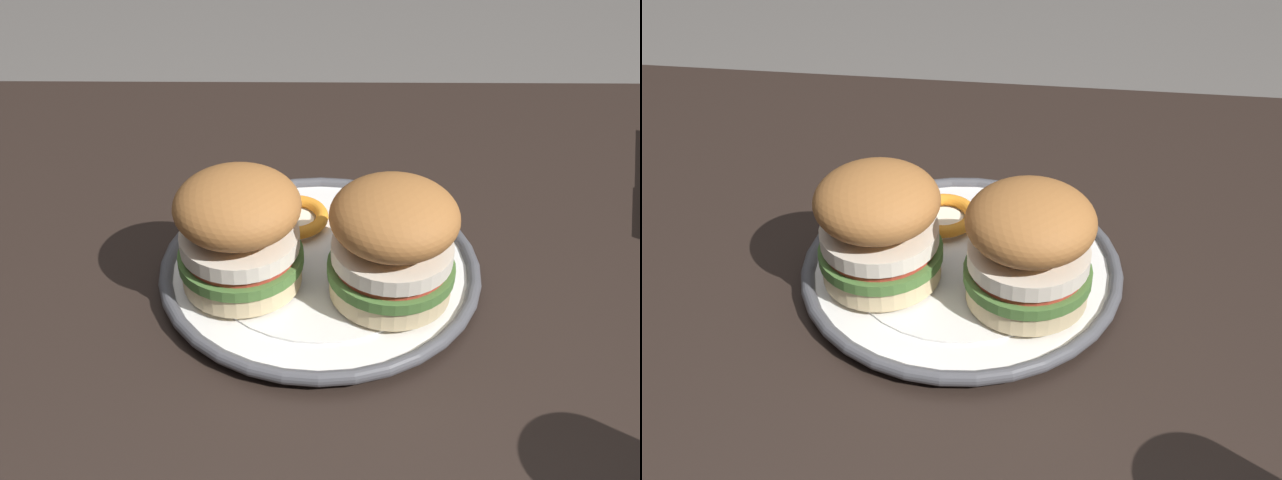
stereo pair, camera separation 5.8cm
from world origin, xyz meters
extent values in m
cube|color=black|center=(0.00, 0.00, 0.75)|extent=(1.24, 0.81, 0.03)
cylinder|color=white|center=(0.03, 0.01, 0.77)|extent=(0.26, 0.26, 0.01)
torus|color=#4C4C51|center=(0.03, 0.01, 0.78)|extent=(0.28, 0.28, 0.01)
cylinder|color=white|center=(0.03, 0.01, 0.78)|extent=(0.19, 0.19, 0.00)
cylinder|color=beige|center=(0.09, -0.03, 0.79)|extent=(0.10, 0.10, 0.02)
cylinder|color=#477033|center=(0.09, -0.03, 0.81)|extent=(0.10, 0.10, 0.01)
cylinder|color=#BC3828|center=(0.09, -0.03, 0.82)|extent=(0.09, 0.09, 0.01)
cylinder|color=silver|center=(0.09, -0.03, 0.83)|extent=(0.10, 0.10, 0.01)
ellipsoid|color=#A36633|center=(0.09, -0.03, 0.86)|extent=(0.11, 0.11, 0.05)
cylinder|color=beige|center=(-0.04, -0.01, 0.79)|extent=(0.10, 0.10, 0.02)
cylinder|color=#477033|center=(-0.04, -0.01, 0.81)|extent=(0.10, 0.10, 0.01)
cylinder|color=#BC3828|center=(-0.04, -0.01, 0.82)|extent=(0.09, 0.09, 0.01)
cylinder|color=silver|center=(-0.04, -0.01, 0.83)|extent=(0.10, 0.10, 0.01)
ellipsoid|color=#A36633|center=(-0.04, -0.01, 0.86)|extent=(0.11, 0.11, 0.05)
torus|color=orange|center=(0.01, 0.07, 0.79)|extent=(0.07, 0.07, 0.01)
cylinder|color=#F4E5C6|center=(0.01, 0.07, 0.79)|extent=(0.04, 0.04, 0.00)
ellipsoid|color=orange|center=(0.09, 0.06, 0.79)|extent=(0.08, 0.08, 0.01)
camera|label=1|loc=(0.03, -0.51, 1.20)|focal=43.70mm
camera|label=2|loc=(0.09, -0.51, 1.20)|focal=43.70mm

